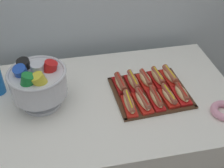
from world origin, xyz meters
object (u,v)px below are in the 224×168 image
at_px(hot_dog_3, 169,96).
at_px(hot_dog_7, 146,79).
at_px(hot_dog_0, 129,103).
at_px(hot_dog_4, 182,94).
at_px(serving_tray, 150,93).
at_px(hot_dog_1, 143,100).
at_px(hot_dog_8, 158,77).
at_px(donut, 224,111).
at_px(hot_dog_6, 133,81).
at_px(hot_dog_5, 121,84).
at_px(buffet_table, 106,142).
at_px(punch_bowl, 38,82).
at_px(hot_dog_9, 170,76).
at_px(hot_dog_2, 156,98).

xyz_separation_m(hot_dog_3, hot_dog_7, (-0.08, 0.16, 0.00)).
bearing_deg(hot_dog_0, hot_dog_7, 50.66).
distance_m(hot_dog_4, hot_dog_7, 0.22).
relative_size(serving_tray, hot_dog_1, 2.30).
distance_m(hot_dog_4, hot_dog_8, 0.18).
bearing_deg(donut, hot_dog_6, 142.97).
bearing_deg(hot_dog_4, hot_dog_5, 154.12).
relative_size(buffet_table, punch_bowl, 4.94).
height_order(hot_dog_4, hot_dog_6, hot_dog_6).
xyz_separation_m(serving_tray, hot_dog_7, (-0.00, 0.08, 0.03)).
bearing_deg(hot_dog_7, hot_dog_6, -177.07).
xyz_separation_m(serving_tray, hot_dog_9, (0.15, 0.09, 0.03)).
bearing_deg(hot_dog_9, hot_dog_4, -87.07).
xyz_separation_m(hot_dog_7, hot_dog_8, (0.07, 0.00, 0.00)).
bearing_deg(hot_dog_1, donut, -19.62).
relative_size(hot_dog_6, hot_dog_8, 0.97).
bearing_deg(hot_dog_7, hot_dog_9, 2.93).
xyz_separation_m(hot_dog_9, punch_bowl, (-0.74, -0.06, 0.11)).
bearing_deg(hot_dog_3, hot_dog_7, 117.38).
relative_size(hot_dog_8, punch_bowl, 0.58).
bearing_deg(donut, hot_dog_8, 129.25).
xyz_separation_m(hot_dog_1, donut, (0.40, -0.14, -0.02)).
height_order(hot_dog_7, hot_dog_8, same).
bearing_deg(hot_dog_5, hot_dog_0, -87.07).
xyz_separation_m(hot_dog_7, donut, (0.33, -0.31, -0.02)).
height_order(hot_dog_2, hot_dog_8, hot_dog_8).
bearing_deg(hot_dog_5, hot_dog_4, -25.88).
height_order(hot_dog_0, donut, hot_dog_0).
relative_size(hot_dog_1, hot_dog_6, 1.09).
relative_size(hot_dog_8, donut, 1.24).
xyz_separation_m(hot_dog_4, punch_bowl, (-0.75, 0.11, 0.11)).
distance_m(buffet_table, hot_dog_7, 0.48).
xyz_separation_m(serving_tray, hot_dog_5, (-0.15, 0.07, 0.03)).
relative_size(hot_dog_0, hot_dog_4, 1.17).
distance_m(hot_dog_7, hot_dog_8, 0.08).
bearing_deg(hot_dog_5, hot_dog_7, 2.93).
relative_size(hot_dog_3, hot_dog_4, 1.02).
distance_m(hot_dog_0, hot_dog_8, 0.28).
distance_m(buffet_table, hot_dog_5, 0.42).
xyz_separation_m(buffet_table, donut, (0.58, -0.23, 0.39)).
xyz_separation_m(buffet_table, punch_bowl, (-0.34, 0.03, 0.52)).
distance_m(buffet_table, hot_dog_3, 0.53).
bearing_deg(hot_dog_0, hot_dog_2, 2.93).
bearing_deg(punch_bowl, hot_dog_6, 5.07).
relative_size(hot_dog_2, hot_dog_7, 1.10).
bearing_deg(punch_bowl, hot_dog_9, 4.42).
bearing_deg(hot_dog_7, hot_dog_2, -87.07).
height_order(hot_dog_5, hot_dog_9, same).
xyz_separation_m(hot_dog_4, hot_dog_9, (-0.01, 0.16, 0.00)).
xyz_separation_m(serving_tray, hot_dog_4, (0.15, -0.07, 0.03)).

